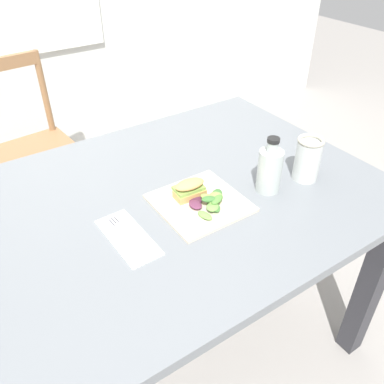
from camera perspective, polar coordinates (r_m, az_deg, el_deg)
The scene contains 10 objects.
ground_plane at distance 1.76m, azimuth 1.07°, elevation -19.54°, with size 9.52×9.52×0.00m, color gray.
dining_table at distance 1.28m, azimuth -3.28°, elevation -4.76°, with size 1.30×0.93×0.74m.
chair_wooden_far at distance 2.17m, azimuth -21.69°, elevation 5.59°, with size 0.44×0.44×0.87m.
plate_lunch at distance 1.16m, azimuth 1.10°, elevation -1.56°, with size 0.24×0.24×0.01m, color beige.
sandwich_half_front at distance 1.16m, azimuth -0.36°, elevation 0.50°, with size 0.09×0.06×0.06m.
salad_mixed_greens at distance 1.14m, azimuth 2.72°, elevation -1.27°, with size 0.13×0.13×0.03m.
napkin_folded at distance 1.07m, azimuth -9.01°, elevation -6.32°, with size 0.09×0.22×0.00m, color white.
fork_on_napkin at distance 1.08m, azimuth -9.49°, elevation -5.67°, with size 0.03×0.19×0.00m.
bottle_cold_brew at distance 1.21m, azimuth 10.85°, elevation 2.79°, with size 0.07×0.07×0.18m.
mason_jar_iced_tea at distance 1.29m, azimuth 15.96°, elevation 4.25°, with size 0.08×0.08×0.14m.
Camera 1 is at (-0.58, -0.81, 1.45)m, focal length 37.80 mm.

